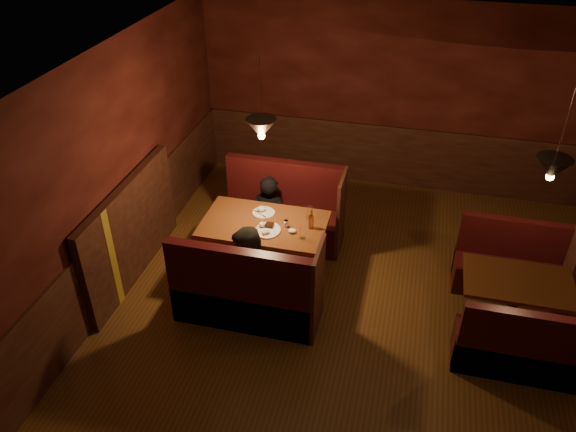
% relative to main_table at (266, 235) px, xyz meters
% --- Properties ---
extents(room, '(6.02, 7.02, 2.92)m').
position_rel_main_table_xyz_m(room, '(1.02, -0.71, 0.43)').
color(room, brown).
rests_on(room, ground).
extents(main_table, '(1.50, 0.91, 1.05)m').
position_rel_main_table_xyz_m(main_table, '(0.00, 0.00, 0.00)').
color(main_table, '#59340E').
rests_on(main_table, ground).
extents(main_bench_far, '(1.65, 0.59, 1.13)m').
position_rel_main_table_xyz_m(main_bench_far, '(0.02, 0.85, -0.26)').
color(main_bench_far, black).
rests_on(main_bench_far, ground).
extents(main_bench_near, '(1.65, 0.59, 1.13)m').
position_rel_main_table_xyz_m(main_bench_near, '(0.02, -0.85, -0.26)').
color(main_bench_near, black).
rests_on(main_bench_near, ground).
extents(second_table, '(1.17, 0.75, 0.66)m').
position_rel_main_table_xyz_m(second_table, '(2.93, -0.21, -0.13)').
color(second_table, '#59340E').
rests_on(second_table, ground).
extents(second_bench_far, '(1.29, 0.48, 0.92)m').
position_rel_main_table_xyz_m(second_bench_far, '(2.96, 0.49, -0.33)').
color(second_bench_far, black).
rests_on(second_bench_far, ground).
extents(second_bench_near, '(1.29, 0.48, 0.92)m').
position_rel_main_table_xyz_m(second_bench_near, '(2.96, -0.90, -0.33)').
color(second_bench_near, black).
rests_on(second_bench_near, ground).
extents(diner_a, '(0.53, 0.36, 1.40)m').
position_rel_main_table_xyz_m(diner_a, '(-0.14, 0.68, 0.08)').
color(diner_a, black).
rests_on(diner_a, ground).
extents(diner_b, '(0.85, 0.73, 1.50)m').
position_rel_main_table_xyz_m(diner_b, '(0.01, -0.69, 0.13)').
color(diner_b, black).
rests_on(diner_b, ground).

